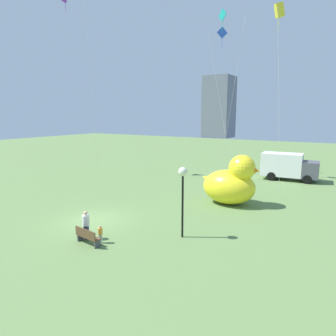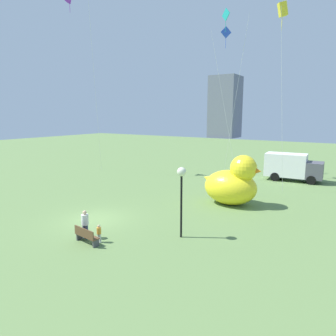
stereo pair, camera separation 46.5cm
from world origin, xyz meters
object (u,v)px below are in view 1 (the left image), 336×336
(kite_yellow, at_px, (279,12))
(box_truck, at_px, (288,167))
(lamppost, at_px, (183,182))
(person_adult, at_px, (86,224))
(person_child, at_px, (100,233))
(park_bench, at_px, (87,236))
(kite_blue, at_px, (222,41))
(kite_teal, at_px, (224,26))
(giant_inflatable_duck, at_px, (231,183))

(kite_yellow, bearing_deg, box_truck, 83.37)
(lamppost, bearing_deg, box_truck, 83.83)
(person_adult, relative_size, person_child, 1.62)
(park_bench, distance_m, lamppost, 5.95)
(lamppost, xyz_separation_m, kite_blue, (-5.79, 19.37, 11.79))
(lamppost, bearing_deg, person_adult, -145.40)
(kite_teal, relative_size, kite_blue, 1.06)
(kite_teal, xyz_separation_m, kite_yellow, (6.25, -3.15, -0.46))
(person_adult, relative_size, kite_blue, 0.10)
(park_bench, bearing_deg, giant_inflatable_duck, 70.96)
(box_truck, bearing_deg, person_adult, -106.25)
(person_adult, xyz_separation_m, kite_yellow, (5.94, 17.13, 14.61))
(kite_teal, bearing_deg, giant_inflatable_duck, -63.11)
(kite_blue, bearing_deg, lamppost, -73.36)
(person_child, bearing_deg, box_truck, 76.28)
(kite_yellow, bearing_deg, park_bench, -106.88)
(box_truck, bearing_deg, kite_teal, -161.98)
(lamppost, distance_m, kite_blue, 23.40)
(park_bench, height_order, box_truck, box_truck)
(kite_blue, bearing_deg, box_truck, 0.43)
(kite_yellow, bearing_deg, kite_teal, 153.27)
(kite_teal, height_order, kite_blue, kite_teal)
(kite_yellow, bearing_deg, person_adult, -109.12)
(person_child, distance_m, giant_inflatable_duck, 11.38)
(giant_inflatable_duck, height_order, kite_teal, kite_teal)
(person_adult, distance_m, box_truck, 23.45)
(kite_blue, bearing_deg, person_adult, -86.61)
(giant_inflatable_duck, bearing_deg, person_child, -107.59)
(giant_inflatable_duck, height_order, lamppost, lamppost)
(person_child, height_order, box_truck, box_truck)
(kite_teal, bearing_deg, lamppost, -74.49)
(park_bench, bearing_deg, kite_teal, 92.49)
(park_bench, xyz_separation_m, kite_teal, (-0.90, 20.76, 15.49))
(kite_yellow, relative_size, kite_blue, 0.98)
(person_child, height_order, lamppost, lamppost)
(person_child, height_order, kite_teal, kite_teal)
(person_adult, bearing_deg, lamppost, 34.60)
(giant_inflatable_duck, height_order, kite_yellow, kite_yellow)
(kite_teal, bearing_deg, kite_yellow, -26.73)
(box_truck, xyz_separation_m, kite_teal, (-6.87, -2.24, 14.53))
(box_truck, bearing_deg, lamppost, -96.17)
(park_bench, height_order, person_child, person_child)
(kite_blue, bearing_deg, giant_inflatable_duck, -63.45)
(box_truck, relative_size, kite_yellow, 0.36)
(giant_inflatable_duck, bearing_deg, kite_teal, 116.89)
(person_adult, distance_m, person_child, 1.12)
(giant_inflatable_duck, relative_size, box_truck, 0.82)
(kite_yellow, bearing_deg, lamppost, -95.99)
(giant_inflatable_duck, xyz_separation_m, kite_teal, (-4.80, 9.47, 14.29))
(box_truck, bearing_deg, park_bench, -104.55)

